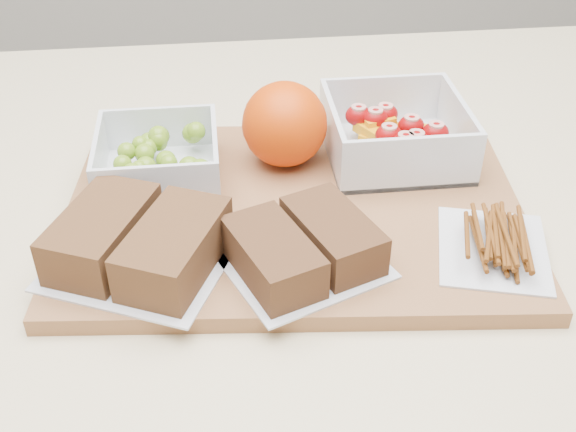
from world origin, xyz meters
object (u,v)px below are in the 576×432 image
(cutting_board, at_px, (294,211))
(fruit_container, at_px, (395,136))
(grape_container, at_px, (160,159))
(orange, at_px, (285,124))
(pretzel_bag, at_px, (495,239))
(sandwich_bag_left, at_px, (138,242))
(sandwich_bag_center, at_px, (303,247))

(cutting_board, bearing_deg, fruit_container, 39.73)
(grape_container, bearing_deg, orange, 7.96)
(fruit_container, xyz_separation_m, pretzel_bag, (0.05, -0.16, -0.01))
(grape_container, distance_m, orange, 0.13)
(orange, height_order, pretzel_bag, orange)
(pretzel_bag, bearing_deg, fruit_container, 106.57)
(grape_container, distance_m, fruit_container, 0.23)
(fruit_container, height_order, sandwich_bag_left, fruit_container)
(cutting_board, height_order, grape_container, grape_container)
(cutting_board, xyz_separation_m, orange, (-0.00, 0.08, 0.05))
(orange, distance_m, pretzel_bag, 0.23)
(sandwich_bag_center, bearing_deg, cutting_board, 87.74)
(sandwich_bag_left, distance_m, pretzel_bag, 0.30)
(sandwich_bag_left, bearing_deg, sandwich_bag_center, -8.06)
(orange, height_order, sandwich_bag_center, orange)
(fruit_container, xyz_separation_m, sandwich_bag_left, (-0.25, -0.14, -0.00))
(sandwich_bag_left, xyz_separation_m, pretzel_bag, (0.30, -0.02, -0.01))
(sandwich_bag_left, relative_size, sandwich_bag_center, 1.16)
(fruit_container, bearing_deg, sandwich_bag_center, -125.15)
(orange, distance_m, sandwich_bag_left, 0.20)
(sandwich_bag_center, bearing_deg, grape_container, 129.06)
(fruit_container, bearing_deg, sandwich_bag_left, -149.88)
(orange, bearing_deg, fruit_container, -0.61)
(grape_container, height_order, orange, orange)
(fruit_container, bearing_deg, orange, 179.39)
(cutting_board, xyz_separation_m, pretzel_bag, (0.16, -0.09, 0.02))
(sandwich_bag_center, bearing_deg, fruit_container, 54.85)
(fruit_container, distance_m, sandwich_bag_left, 0.29)
(fruit_container, relative_size, sandwich_bag_center, 0.87)
(sandwich_bag_left, bearing_deg, grape_container, 83.65)
(sandwich_bag_center, bearing_deg, orange, 88.93)
(fruit_container, height_order, sandwich_bag_center, fruit_container)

